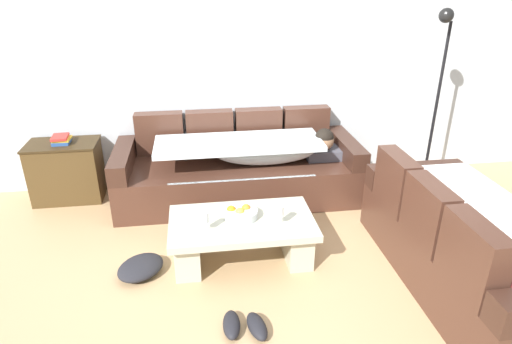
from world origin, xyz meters
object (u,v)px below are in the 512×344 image
at_px(book_stack_on_cabinet, 61,140).
at_px(floor_lamp, 436,93).
at_px(pair_of_shoes, 244,326).
at_px(side_cabinet, 67,171).
at_px(couch_near_window, 467,246).
at_px(wine_glass_near_left, 204,218).
at_px(wine_glass_near_right, 280,212).
at_px(coffee_table, 242,234).
at_px(crumpled_garment, 141,267).
at_px(fruit_bowl, 241,213).
at_px(couch_along_wall, 242,169).

relative_size(book_stack_on_cabinet, floor_lamp, 0.11).
bearing_deg(pair_of_shoes, side_cabinet, 126.45).
xyz_separation_m(couch_near_window, wine_glass_near_left, (-1.97, 0.44, 0.16)).
distance_m(wine_glass_near_right, floor_lamp, 2.25).
distance_m(couch_near_window, floor_lamp, 1.83).
bearing_deg(wine_glass_near_left, book_stack_on_cabinet, 133.27).
distance_m(book_stack_on_cabinet, pair_of_shoes, 2.82).
xyz_separation_m(couch_near_window, book_stack_on_cabinet, (-3.38, 1.94, 0.34)).
height_order(coffee_table, book_stack_on_cabinet, book_stack_on_cabinet).
height_order(couch_near_window, crumpled_garment, couch_near_window).
xyz_separation_m(couch_near_window, crumpled_garment, (-2.51, 0.47, -0.28)).
distance_m(coffee_table, pair_of_shoes, 0.87).
height_order(pair_of_shoes, crumpled_garment, crumpled_garment).
relative_size(floor_lamp, pair_of_shoes, 6.06).
height_order(fruit_bowl, book_stack_on_cabinet, book_stack_on_cabinet).
bearing_deg(pair_of_shoes, floor_lamp, 39.79).
xyz_separation_m(fruit_bowl, book_stack_on_cabinet, (-1.71, 1.33, 0.26)).
relative_size(couch_along_wall, coffee_table, 2.12).
height_order(couch_near_window, book_stack_on_cabinet, couch_near_window).
height_order(wine_glass_near_right, book_stack_on_cabinet, book_stack_on_cabinet).
height_order(couch_along_wall, wine_glass_near_left, couch_along_wall).
distance_m(couch_along_wall, pair_of_shoes, 2.03).
bearing_deg(floor_lamp, wine_glass_near_left, -155.03).
height_order(couch_along_wall, coffee_table, couch_along_wall).
height_order(wine_glass_near_left, crumpled_garment, wine_glass_near_left).
xyz_separation_m(side_cabinet, floor_lamp, (3.87, -0.36, 0.80)).
distance_m(wine_glass_near_right, side_cabinet, 2.51).
xyz_separation_m(side_cabinet, book_stack_on_cabinet, (0.01, -0.01, 0.36)).
relative_size(couch_near_window, coffee_table, 1.66).
relative_size(couch_along_wall, side_cabinet, 3.53).
bearing_deg(couch_along_wall, crumpled_garment, -128.17).
bearing_deg(couch_along_wall, side_cabinet, 173.14).
relative_size(floor_lamp, crumpled_garment, 4.88).
bearing_deg(book_stack_on_cabinet, coffee_table, -38.60).
bearing_deg(floor_lamp, side_cabinet, 174.67).
relative_size(side_cabinet, book_stack_on_cabinet, 3.26).
height_order(floor_lamp, crumpled_garment, floor_lamp).
height_order(side_cabinet, pair_of_shoes, side_cabinet).
height_order(wine_glass_near_right, pair_of_shoes, wine_glass_near_right).
bearing_deg(side_cabinet, book_stack_on_cabinet, -42.11).
distance_m(wine_glass_near_left, pair_of_shoes, 0.87).
distance_m(coffee_table, fruit_bowl, 0.19).
height_order(couch_near_window, pair_of_shoes, couch_near_window).
xyz_separation_m(wine_glass_near_left, wine_glass_near_right, (0.60, 0.02, 0.00)).
height_order(coffee_table, floor_lamp, floor_lamp).
bearing_deg(pair_of_shoes, wine_glass_near_right, 62.64).
bearing_deg(couch_along_wall, couch_near_window, -48.36).
relative_size(pair_of_shoes, crumpled_garment, 0.80).
bearing_deg(book_stack_on_cabinet, couch_along_wall, -6.70).
distance_m(wine_glass_near_left, wine_glass_near_right, 0.60).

